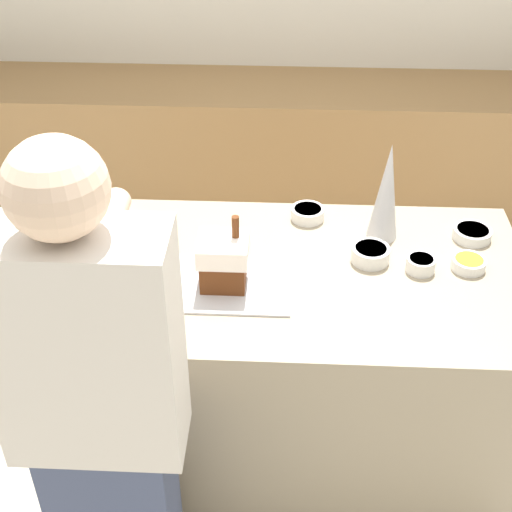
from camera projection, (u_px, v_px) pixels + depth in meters
The scene contains 14 objects.
ground_plane at pixel (280, 450), 2.99m from camera, with size 12.00×12.00×0.00m, color beige.
back_cabinet_block at pixel (288, 158), 4.16m from camera, with size 6.00×0.60×0.89m.
kitchen_island at pixel (282, 369), 2.72m from camera, with size 1.69×0.89×0.94m.
baking_tray at pixel (225, 284), 2.38m from camera, with size 0.45×0.32×0.01m.
gingerbread_house at pixel (224, 261), 2.32m from camera, with size 0.16×0.15×0.25m.
decorative_tree at pixel (387, 192), 2.51m from camera, with size 0.11×0.11×0.37m.
candy_bowl_beside_tree at pixel (422, 264), 2.43m from camera, with size 0.10×0.10×0.05m.
candy_bowl_center_rear at pixel (371, 253), 2.47m from camera, with size 0.13×0.13×0.05m.
candy_bowl_front_corner at pixel (308, 213), 2.70m from camera, with size 0.13×0.13×0.05m.
candy_bowl_near_tray_right at pixel (470, 263), 2.44m from camera, with size 0.12×0.12×0.04m.
candy_bowl_near_tray_left at pixel (115, 208), 2.73m from camera, with size 0.11×0.11×0.04m.
candy_bowl_behind_tray at pixel (473, 233), 2.59m from camera, with size 0.14×0.14×0.04m.
cookbook at pixel (139, 253), 2.51m from camera, with size 0.21×0.13×0.02m.
person at pixel (102, 424), 1.93m from camera, with size 0.46×0.58×1.77m.
Camera 1 is at (-0.00, -1.96, 2.41)m, focal length 50.00 mm.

